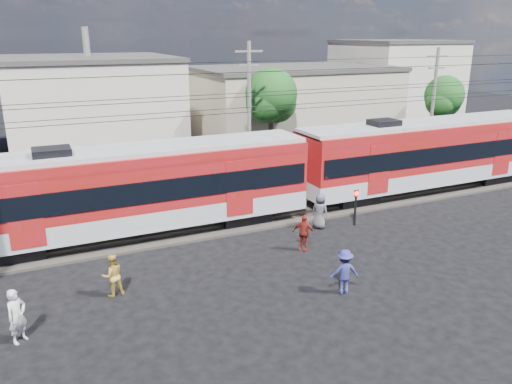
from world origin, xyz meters
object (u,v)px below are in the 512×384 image
car_silver (475,148)px  crossing_signal (356,201)px  pedestrian_a (17,316)px  commuter_train (139,186)px  pedestrian_c (344,272)px

car_silver → crossing_signal: (-16.62, -8.06, 0.60)m
pedestrian_a → crossing_signal: 15.35m
pedestrian_a → crossing_signal: (14.87, 3.81, 0.37)m
commuter_train → car_silver: 26.91m
crossing_signal → commuter_train: bearing=163.5°
pedestrian_c → crossing_signal: size_ratio=0.94×
commuter_train → pedestrian_c: commuter_train is taller
pedestrian_a → car_silver: (31.49, 11.86, -0.22)m
commuter_train → pedestrian_a: size_ratio=29.02×
pedestrian_a → car_silver: size_ratio=0.46×
commuter_train → crossing_signal: bearing=-16.5°
pedestrian_c → crossing_signal: (4.27, 5.36, 0.40)m
pedestrian_a → commuter_train: bearing=13.0°
commuter_train → crossing_signal: commuter_train is taller
car_silver → crossing_signal: bearing=105.0°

